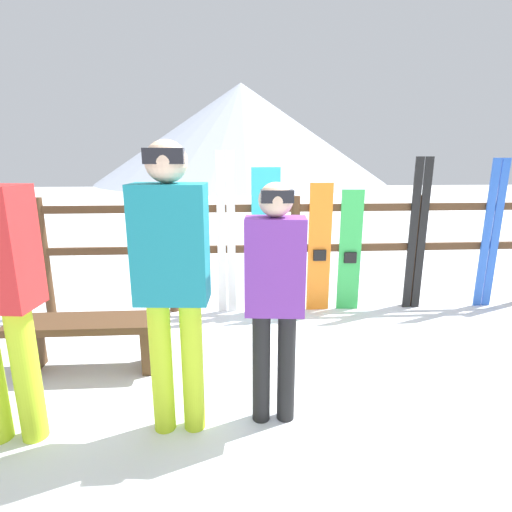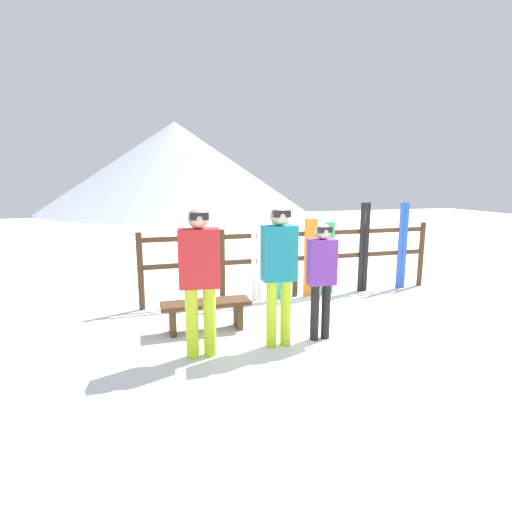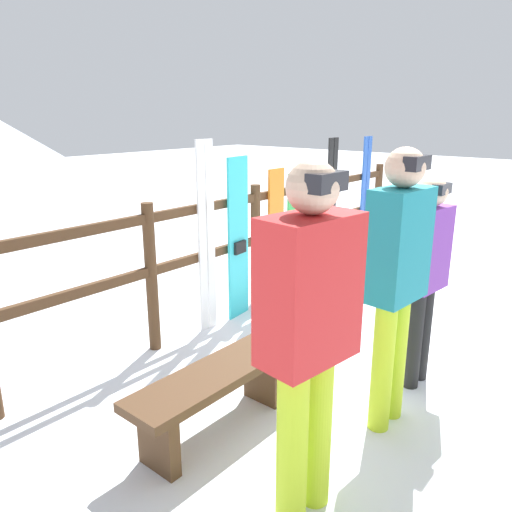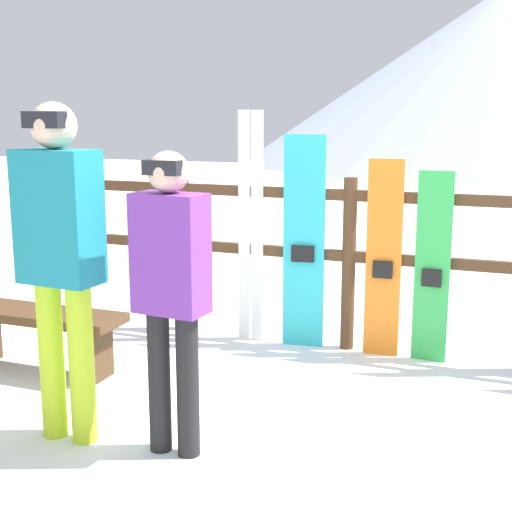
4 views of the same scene
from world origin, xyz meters
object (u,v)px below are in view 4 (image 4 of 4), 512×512
(person_teal, at_px, (60,247))
(snowboard_green, at_px, (432,268))
(snowboard_orange, at_px, (383,260))
(snowboard_cyan, at_px, (304,243))
(person_purple, at_px, (171,280))
(ski_pair_white, at_px, (251,228))
(bench, at_px, (37,327))

(person_teal, bearing_deg, snowboard_green, 49.76)
(snowboard_green, bearing_deg, snowboard_orange, 179.99)
(snowboard_orange, bearing_deg, snowboard_cyan, 179.99)
(person_teal, height_order, snowboard_green, person_teal)
(person_purple, relative_size, snowboard_cyan, 0.98)
(ski_pair_white, relative_size, snowboard_green, 1.30)
(ski_pair_white, bearing_deg, snowboard_green, -0.15)
(bench, xyz_separation_m, person_purple, (1.42, -0.73, 0.60))
(person_purple, height_order, snowboard_cyan, snowboard_cyan)
(bench, xyz_separation_m, person_teal, (0.80, -0.78, 0.74))
(person_purple, height_order, snowboard_orange, person_purple)
(snowboard_green, bearing_deg, bench, -154.40)
(snowboard_orange, bearing_deg, person_teal, -123.85)
(snowboard_green, bearing_deg, ski_pair_white, 179.85)
(snowboard_cyan, distance_m, snowboard_green, 0.95)
(person_purple, distance_m, snowboard_orange, 2.04)
(snowboard_cyan, bearing_deg, bench, -142.23)
(bench, height_order, person_teal, person_teal)
(snowboard_cyan, height_order, snowboard_green, snowboard_cyan)
(person_purple, bearing_deg, snowboard_green, 61.21)
(ski_pair_white, bearing_deg, bench, -132.85)
(person_purple, height_order, snowboard_green, person_purple)
(bench, xyz_separation_m, snowboard_green, (2.46, 1.18, 0.35))
(ski_pair_white, xyz_separation_m, snowboard_cyan, (0.43, -0.00, -0.09))
(person_teal, distance_m, snowboard_green, 2.60)
(person_teal, distance_m, ski_pair_white, 1.99)
(ski_pair_white, relative_size, snowboard_cyan, 1.11)
(bench, distance_m, person_purple, 1.70)
(snowboard_cyan, height_order, snowboard_orange, snowboard_cyan)
(bench, xyz_separation_m, snowboard_orange, (2.12, 1.18, 0.39))
(bench, relative_size, snowboard_cyan, 0.78)
(ski_pair_white, xyz_separation_m, snowboard_green, (1.37, -0.00, -0.21))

